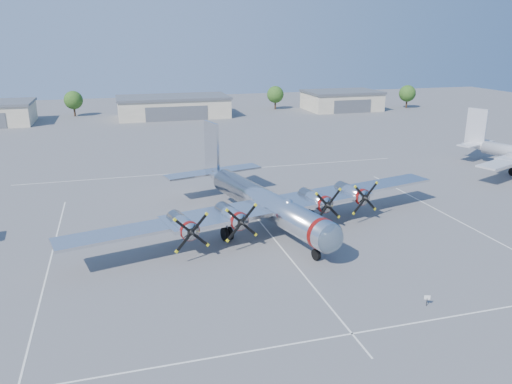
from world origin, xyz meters
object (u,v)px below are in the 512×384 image
object	(u,v)px
tree_east	(275,95)
main_bomber_b29	(261,225)
hangar_east	(342,100)
tree_west	(73,100)
tree_far_east	(407,93)
hangar_center	(173,106)
info_placard	(427,299)

from	to	relation	value
tree_east	main_bomber_b29	world-z (taller)	tree_east
hangar_east	main_bomber_b29	distance (m)	94.91
tree_west	tree_far_east	bearing A→B (deg)	-6.14
hangar_center	tree_east	bearing A→B (deg)	11.38
hangar_center	info_placard	xyz separation A→B (m)	(7.38, -102.04, -2.07)
hangar_center	main_bomber_b29	bearing A→B (deg)	-90.13
info_placard	hangar_east	bearing A→B (deg)	88.99
hangar_center	main_bomber_b29	world-z (taller)	hangar_center
tree_east	info_placard	size ratio (longest dim) A/B	7.29
tree_far_east	info_placard	xyz separation A→B (m)	(-60.62, -100.08, -3.58)
tree_far_east	hangar_east	bearing A→B (deg)	174.39
tree_west	info_placard	bearing A→B (deg)	-73.61
hangar_center	tree_east	world-z (taller)	tree_east
hangar_east	tree_west	xyz separation A→B (m)	(-73.00, 8.04, 1.51)
tree_west	info_placard	size ratio (longest dim) A/B	7.29
hangar_center	tree_east	size ratio (longest dim) A/B	4.31
hangar_center	tree_far_east	xyz separation A→B (m)	(68.00, -1.96, 1.51)
main_bomber_b29	info_placard	bearing A→B (deg)	-83.12
hangar_east	tree_east	bearing A→B (deg)	161.46
tree_far_east	info_placard	world-z (taller)	tree_far_east
tree_west	main_bomber_b29	distance (m)	93.22
tree_west	info_placard	xyz separation A→B (m)	(32.38, -110.08, -3.58)
hangar_east	tree_far_east	distance (m)	20.15
tree_west	tree_far_east	xyz separation A→B (m)	(93.00, -10.00, 0.00)
hangar_center	info_placard	bearing A→B (deg)	-85.87
tree_far_east	hangar_center	bearing A→B (deg)	178.35
hangar_center	tree_west	bearing A→B (deg)	162.18
tree_east	tree_far_east	size ratio (longest dim) A/B	1.00
hangar_east	tree_far_east	world-z (taller)	tree_far_east
hangar_east	info_placard	xyz separation A→B (m)	(-40.62, -102.04, -2.07)
info_placard	tree_far_east	bearing A→B (deg)	79.49
hangar_center	hangar_east	size ratio (longest dim) A/B	1.39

